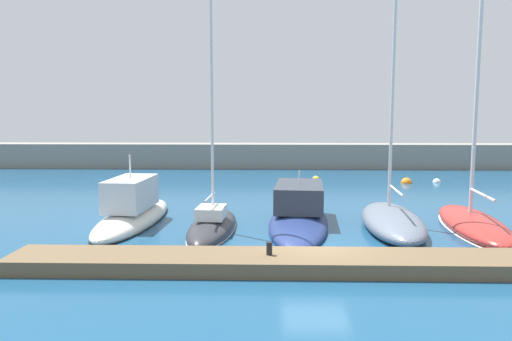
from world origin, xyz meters
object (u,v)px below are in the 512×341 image
dock_bollard (269,248)px  sailboat_slate_fourth (392,219)px  mooring_buoy_white (437,182)px  mooring_buoy_orange (406,183)px  sailboat_charcoal_second (213,225)px  motorboat_ivory_nearest (133,212)px  motorboat_navy_third (299,214)px  mooring_buoy_yellow (316,180)px  sailboat_red_fifth (473,221)px

dock_bollard → sailboat_slate_fourth: bearing=46.2°
mooring_buoy_white → mooring_buoy_orange: bearing=-168.0°
sailboat_charcoal_second → sailboat_slate_fourth: 8.23m
motorboat_ivory_nearest → motorboat_navy_third: bearing=-86.1°
mooring_buoy_yellow → mooring_buoy_orange: size_ratio=0.71×
mooring_buoy_yellow → dock_bollard: bearing=-99.6°
motorboat_ivory_nearest → sailboat_red_fifth: sailboat_red_fifth is taller
motorboat_navy_third → mooring_buoy_orange: size_ratio=11.66×
sailboat_slate_fourth → mooring_buoy_yellow: size_ratio=28.38×
motorboat_navy_third → dock_bollard: motorboat_navy_third is taller
sailboat_red_fifth → mooring_buoy_white: 15.57m
sailboat_slate_fourth → mooring_buoy_yellow: (-1.85, 16.53, -0.47)m
sailboat_red_fifth → mooring_buoy_orange: 14.67m
sailboat_red_fifth → mooring_buoy_white: size_ratio=25.29×
sailboat_red_fifth → mooring_buoy_white: (3.60, 15.14, -0.39)m
motorboat_ivory_nearest → motorboat_navy_third: size_ratio=0.91×
motorboat_ivory_nearest → mooring_buoy_white: motorboat_ivory_nearest is taller
sailboat_charcoal_second → sailboat_slate_fourth: size_ratio=0.67×
motorboat_ivory_nearest → mooring_buoy_white: 24.24m
motorboat_ivory_nearest → dock_bollard: 9.50m
sailboat_slate_fourth → dock_bollard: 8.17m
sailboat_slate_fourth → dock_bollard: bearing=140.5°
motorboat_ivory_nearest → mooring_buoy_orange: motorboat_ivory_nearest is taller
motorboat_ivory_nearest → mooring_buoy_yellow: (10.39, 15.60, -0.55)m
sailboat_red_fifth → dock_bollard: size_ratio=34.78×
motorboat_navy_third → sailboat_red_fifth: size_ratio=0.65×
sailboat_charcoal_second → mooring_buoy_white: size_ratio=18.87×
motorboat_ivory_nearest → sailboat_charcoal_second: sailboat_charcoal_second is taller
motorboat_navy_third → sailboat_slate_fourth: 4.34m
motorboat_navy_third → mooring_buoy_orange: bearing=-28.9°
mooring_buoy_orange → sailboat_red_fifth: bearing=-94.4°
motorboat_navy_third → sailboat_slate_fourth: bearing=-99.1°
motorboat_ivory_nearest → sailboat_red_fifth: bearing=-89.8°
mooring_buoy_white → dock_bollard: 24.81m
sailboat_charcoal_second → mooring_buoy_yellow: (6.35, 17.13, -0.26)m
sailboat_slate_fourth → sailboat_charcoal_second: bearing=98.4°
mooring_buoy_white → dock_bollard: bearing=-121.6°
motorboat_ivory_nearest → mooring_buoy_yellow: size_ratio=14.98×
motorboat_ivory_nearest → sailboat_charcoal_second: bearing=-107.5°
sailboat_slate_fourth → mooring_buoy_orange: (4.86, 14.70, -0.47)m
mooring_buoy_yellow → mooring_buoy_white: 9.28m
motorboat_ivory_nearest → dock_bollard: size_ratio=20.39×
sailboat_slate_fourth → dock_bollard: (-5.65, -5.90, 0.26)m
sailboat_slate_fourth → dock_bollard: sailboat_slate_fourth is taller
mooring_buoy_orange → dock_bollard: bearing=-117.0°
sailboat_red_fifth → mooring_buoy_yellow: (-5.58, 16.45, -0.39)m
sailboat_charcoal_second → mooring_buoy_yellow: 18.27m
motorboat_ivory_nearest → mooring_buoy_white: bearing=-50.6°
motorboat_ivory_nearest → mooring_buoy_orange: bearing=-47.9°
motorboat_navy_third → sailboat_red_fifth: 8.00m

